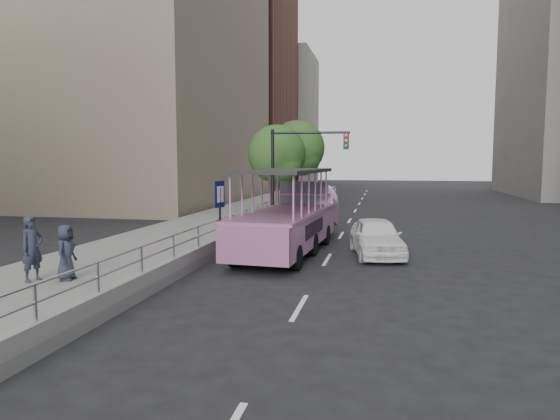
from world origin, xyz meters
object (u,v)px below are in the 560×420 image
Objects in this scene: traffic_signal at (295,162)px; pedestrian_far at (66,252)px; pedestrian_near at (32,249)px; street_tree_far at (298,150)px; parking_sign at (220,211)px; car at (376,237)px; duck_boat at (293,220)px; street_tree_near at (278,156)px.

pedestrian_far is at bearing -104.81° from traffic_signal.
pedestrian_near is 24.38m from street_tree_far.
traffic_signal is at bearing 84.15° from parking_sign.
car is 9.07m from traffic_signal.
duck_boat reaches higher than pedestrian_far.
street_tree_near is at bearing -14.56° from pedestrian_far.
car is at bearing -57.71° from pedestrian_far.
street_tree_near reaches higher than car.
duck_boat is 6.48× the size of pedestrian_far.
street_tree_near is at bearing 105.03° from duck_boat.
car is 5.88m from parking_sign.
duck_boat is at bearing 157.60° from car.
street_tree_near is (-1.60, 3.43, 0.32)m from traffic_signal.
pedestrian_near is 0.63× the size of parking_sign.
traffic_signal is 3.80m from street_tree_near.
parking_sign is 19.10m from street_tree_far.
car is at bearing 21.15° from parking_sign.
traffic_signal is (3.77, 14.24, 2.44)m from pedestrian_far.
duck_boat is at bearing 53.07° from parking_sign.
car is 0.73× the size of street_tree_near.
traffic_signal is at bearing -4.30° from pedestrian_near.
duck_boat is 8.98m from pedestrian_far.
traffic_signal is (-4.42, 7.41, 2.78)m from car.
parking_sign is at bearing -22.32° from pedestrian_near.
pedestrian_far is 14.93m from traffic_signal.
street_tree_far is (2.37, 23.67, 3.25)m from pedestrian_far.
pedestrian_far is at bearing -96.99° from street_tree_near.
duck_boat is at bearing -40.53° from pedestrian_far.
parking_sign is at bearing -126.93° from duck_boat.
pedestrian_near is 0.27× the size of street_tree_far.
parking_sign is (2.79, 4.75, 0.71)m from pedestrian_far.
duck_boat is 10.82m from street_tree_near.
parking_sign is 0.50× the size of street_tree_near.
street_tree_near reaches higher than traffic_signal.
street_tree_near is at bearing 92.76° from parking_sign.
traffic_signal is at bearing 110.47° from car.
duck_boat is at bearing -74.97° from street_tree_near.
duck_boat is 9.68m from pedestrian_near.
duck_boat is 2.35× the size of car.
street_tree_near reaches higher than duck_boat.
duck_boat is 16.62m from street_tree_far.
pedestrian_far is at bearing -120.46° from parking_sign.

